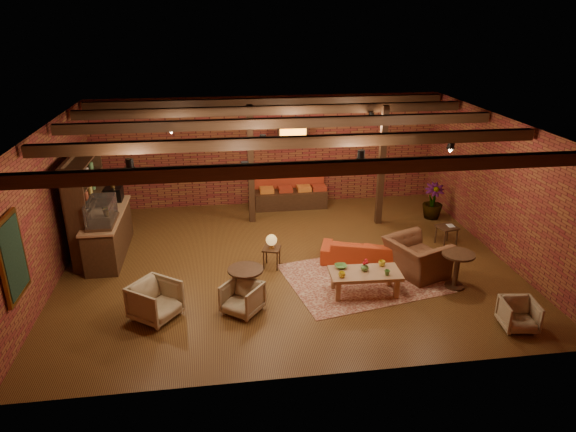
{
  "coord_description": "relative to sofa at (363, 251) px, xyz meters",
  "views": [
    {
      "loc": [
        -1.44,
        -10.53,
        5.44
      ],
      "look_at": [
        0.06,
        0.2,
        1.07
      ],
      "focal_mm": 32.0,
      "sensor_mm": 36.0,
      "label": 1
    }
  ],
  "objects": [
    {
      "name": "service_counter",
      "position": [
        -5.84,
        1.25,
        0.52
      ],
      "size": [
        0.8,
        2.5,
        1.6
      ],
      "primitive_type": null,
      "color": "black",
      "rests_on": "ground"
    },
    {
      "name": "coffee_table",
      "position": [
        -0.37,
        -1.35,
        0.16
      ],
      "size": [
        1.47,
        0.77,
        0.74
      ],
      "rotation": [
        0.0,
        0.0,
        -0.04
      ],
      "color": "#9E714A",
      "rests_on": "floor"
    },
    {
      "name": "chalkboard_menu",
      "position": [
        -6.67,
        -2.05,
        1.32
      ],
      "size": [
        0.08,
        0.96,
        1.46
      ],
      "primitive_type": "cube",
      "color": "black",
      "rests_on": "wall_left"
    },
    {
      "name": "armchair_a",
      "position": [
        -4.5,
        -1.69,
        0.12
      ],
      "size": [
        1.05,
        1.06,
        0.8
      ],
      "primitive_type": "imported",
      "rotation": [
        0.0,
        0.0,
        0.93
      ],
      "color": "beige",
      "rests_on": "floor"
    },
    {
      "name": "sofa",
      "position": [
        0.0,
        0.0,
        0.0
      ],
      "size": [
        2.04,
        1.3,
        0.56
      ],
      "primitive_type": "imported",
      "rotation": [
        0.0,
        0.0,
        2.83
      ],
      "color": "#B23918",
      "rests_on": "floor"
    },
    {
      "name": "round_table_right",
      "position": [
        1.61,
        -1.37,
        0.25
      ],
      "size": [
        0.67,
        0.67,
        0.79
      ],
      "color": "black",
      "rests_on": "floor"
    },
    {
      "name": "service_sign",
      "position": [
        -1.14,
        3.35,
        2.07
      ],
      "size": [
        0.86,
        0.06,
        0.3
      ],
      "primitive_type": "cube",
      "color": "orange",
      "rests_on": "ceiling"
    },
    {
      "name": "ceiling_spotlights",
      "position": [
        -1.74,
        0.25,
        2.58
      ],
      "size": [
        6.4,
        4.4,
        0.28
      ],
      "primitive_type": null,
      "color": "black",
      "rests_on": "ceiling"
    },
    {
      "name": "post_left",
      "position": [
        -2.34,
        2.85,
        1.32
      ],
      "size": [
        0.16,
        0.16,
        3.2
      ],
      "primitive_type": "cube",
      "color": "black",
      "rests_on": "ground"
    },
    {
      "name": "plant_counter",
      "position": [
        -5.74,
        1.45,
        0.94
      ],
      "size": [
        0.35,
        0.39,
        0.3
      ],
      "primitive_type": "imported",
      "color": "#337F33",
      "rests_on": "service_counter"
    },
    {
      "name": "wall_right",
      "position": [
        3.26,
        0.25,
        1.32
      ],
      "size": [
        0.02,
        8.0,
        3.2
      ],
      "primitive_type": "cube",
      "color": "maroon",
      "rests_on": "ground"
    },
    {
      "name": "wall_left",
      "position": [
        -6.74,
        0.25,
        1.32
      ],
      "size": [
        0.02,
        8.0,
        3.2
      ],
      "primitive_type": "cube",
      "color": "maroon",
      "rests_on": "ground"
    },
    {
      "name": "armchair_far",
      "position": [
        2.08,
        -2.96,
        0.03
      ],
      "size": [
        0.67,
        0.64,
        0.62
      ],
      "primitive_type": "imported",
      "rotation": [
        0.0,
        0.0,
        -0.13
      ],
      "color": "beige",
      "rests_on": "floor"
    },
    {
      "name": "ceiling",
      "position": [
        -1.74,
        0.25,
        2.92
      ],
      "size": [
        10.0,
        8.0,
        0.02
      ],
      "primitive_type": "cube",
      "color": "black",
      "rests_on": "wall_back"
    },
    {
      "name": "rug",
      "position": [
        -0.21,
        -0.74,
        -0.27
      ],
      "size": [
        3.59,
        3.0,
        0.01
      ],
      "primitive_type": "cube",
      "rotation": [
        0.0,
        0.0,
        0.2
      ],
      "color": "maroon",
      "rests_on": "floor"
    },
    {
      "name": "side_table_lamp",
      "position": [
        -2.11,
        0.07,
        0.33
      ],
      "size": [
        0.47,
        0.47,
        0.8
      ],
      "rotation": [
        0.0,
        0.0,
        -0.3
      ],
      "color": "black",
      "rests_on": "floor"
    },
    {
      "name": "armchair_b",
      "position": [
        -2.87,
        -1.72,
        0.06
      ],
      "size": [
        0.9,
        0.9,
        0.68
      ],
      "primitive_type": "imported",
      "rotation": [
        0.0,
        0.0,
        -0.66
      ],
      "color": "beige",
      "rests_on": "floor"
    },
    {
      "name": "wall_back",
      "position": [
        -1.74,
        4.25,
        1.32
      ],
      "size": [
        10.0,
        0.02,
        3.2
      ],
      "primitive_type": "cube",
      "color": "maroon",
      "rests_on": "ground"
    },
    {
      "name": "banquette",
      "position": [
        -1.14,
        3.8,
        0.22
      ],
      "size": [
        2.1,
        0.7,
        1.0
      ],
      "primitive_type": null,
      "color": "#9F301A",
      "rests_on": "ground"
    },
    {
      "name": "plant_tall",
      "position": [
        2.66,
        2.39,
        1.22
      ],
      "size": [
        1.86,
        1.86,
        3.0
      ],
      "primitive_type": "imported",
      "rotation": [
        0.0,
        0.0,
        -0.11
      ],
      "color": "#4C7F4C",
      "rests_on": "floor"
    },
    {
      "name": "shelving_hutch",
      "position": [
        -6.24,
        1.35,
        0.92
      ],
      "size": [
        0.52,
        2.0,
        2.4
      ],
      "primitive_type": null,
      "color": "black",
      "rests_on": "ground"
    },
    {
      "name": "ceiling_beams",
      "position": [
        -1.74,
        0.25,
        2.8
      ],
      "size": [
        9.8,
        6.4,
        0.22
      ],
      "primitive_type": null,
      "color": "black",
      "rests_on": "ceiling"
    },
    {
      "name": "floor",
      "position": [
        -1.74,
        0.25,
        -0.28
      ],
      "size": [
        10.0,
        10.0,
        0.0
      ],
      "primitive_type": "plane",
      "color": "#381D0E",
      "rests_on": "ground"
    },
    {
      "name": "wall_front",
      "position": [
        -1.74,
        -3.75,
        1.32
      ],
      "size": [
        10.0,
        0.02,
        3.2
      ],
      "primitive_type": "cube",
      "color": "maroon",
      "rests_on": "ground"
    },
    {
      "name": "round_table_left",
      "position": [
        -2.78,
        -1.34,
        0.22
      ],
      "size": [
        0.7,
        0.7,
        0.73
      ],
      "color": "black",
      "rests_on": "floor"
    },
    {
      "name": "side_table_book",
      "position": [
        2.3,
        0.65,
        0.18
      ],
      "size": [
        0.53,
        0.53,
        0.51
      ],
      "rotation": [
        0.0,
        0.0,
        0.23
      ],
      "color": "black",
      "rests_on": "floor"
    },
    {
      "name": "post_right",
      "position": [
        1.06,
        2.25,
        1.32
      ],
      "size": [
        0.16,
        0.16,
        3.2
      ],
      "primitive_type": "cube",
      "color": "black",
      "rests_on": "ground"
    },
    {
      "name": "ceiling_pipe",
      "position": [
        -1.74,
        1.85,
        2.57
      ],
      "size": [
        9.6,
        0.12,
        0.12
      ],
      "primitive_type": "cylinder",
      "rotation": [
        0.0,
        1.57,
        0.0
      ],
      "color": "black",
      "rests_on": "ceiling"
    },
    {
      "name": "armchair_right",
      "position": [
        1.01,
        -0.67,
        0.26
      ],
      "size": [
        1.19,
        1.43,
        1.07
      ],
      "primitive_type": "imported",
      "rotation": [
        0.0,
        0.0,
        1.95
      ],
      "color": "brown",
      "rests_on": "floor"
    }
  ]
}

